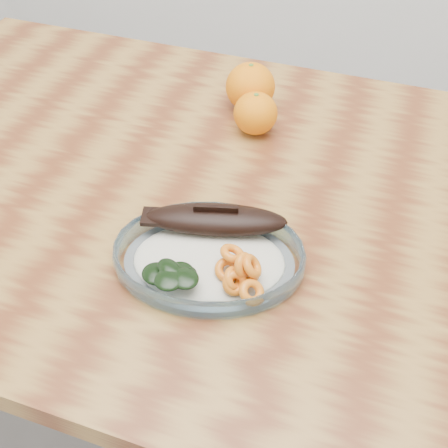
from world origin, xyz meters
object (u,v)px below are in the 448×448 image
at_px(dining_table, 188,226).
at_px(orange_right, 255,113).
at_px(plated_meal, 209,255).
at_px(orange_left, 250,87).

xyz_separation_m(dining_table, orange_right, (0.06, 0.16, 0.14)).
xyz_separation_m(plated_meal, orange_left, (-0.06, 0.37, 0.03)).
bearing_deg(orange_right, dining_table, -111.92).
bearing_deg(orange_right, plated_meal, -84.37).
relative_size(plated_meal, orange_left, 6.32).
relative_size(orange_left, orange_right, 1.18).
bearing_deg(orange_right, orange_left, 114.00).
distance_m(plated_meal, orange_right, 0.31).
bearing_deg(plated_meal, orange_left, 85.12).
bearing_deg(orange_left, plated_meal, -80.87).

